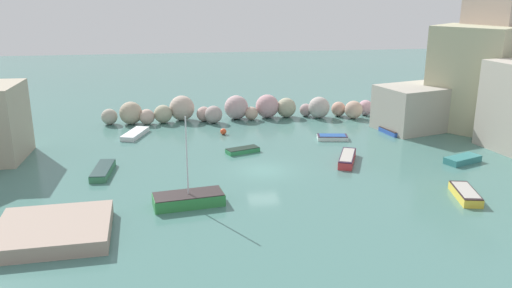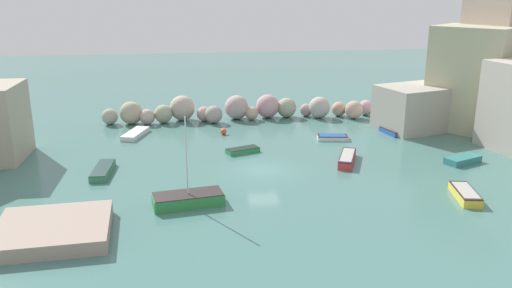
{
  "view_description": "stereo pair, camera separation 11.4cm",
  "coord_description": "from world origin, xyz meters",
  "px_view_note": "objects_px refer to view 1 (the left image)",
  "views": [
    {
      "loc": [
        -6.39,
        -39.5,
        14.29
      ],
      "look_at": [
        0.0,
        4.19,
        1.0
      ],
      "focal_mm": 36.78,
      "sensor_mm": 36.0,
      "label": 1
    },
    {
      "loc": [
        -6.28,
        -39.51,
        14.29
      ],
      "look_at": [
        0.0,
        4.19,
        1.0
      ],
      "focal_mm": 36.78,
      "sensor_mm": 36.0,
      "label": 2
    }
  ],
  "objects_px": {
    "moored_boat_2": "(347,158)",
    "moored_boat_7": "(391,131)",
    "moored_boat_6": "(103,171)",
    "moored_boat_8": "(465,194)",
    "moored_boat_0": "(332,137)",
    "stone_dock": "(54,230)",
    "moored_boat_3": "(243,150)",
    "channel_buoy": "(223,131)",
    "moored_boat_1": "(189,199)",
    "moored_boat_5": "(463,160)",
    "moored_boat_4": "(135,134)"
  },
  "relations": [
    {
      "from": "moored_boat_2",
      "to": "moored_boat_7",
      "type": "bearing_deg",
      "value": 161.07
    },
    {
      "from": "moored_boat_6",
      "to": "moored_boat_8",
      "type": "height_order",
      "value": "moored_boat_8"
    },
    {
      "from": "moored_boat_0",
      "to": "moored_boat_6",
      "type": "bearing_deg",
      "value": -152.32
    },
    {
      "from": "stone_dock",
      "to": "moored_boat_3",
      "type": "relative_size",
      "value": 2.05
    },
    {
      "from": "channel_buoy",
      "to": "moored_boat_8",
      "type": "bearing_deg",
      "value": -50.89
    },
    {
      "from": "moored_boat_1",
      "to": "moored_boat_3",
      "type": "xyz_separation_m",
      "value": [
        5.07,
        11.22,
        -0.23
      ]
    },
    {
      "from": "moored_boat_0",
      "to": "moored_boat_1",
      "type": "relative_size",
      "value": 0.5
    },
    {
      "from": "moored_boat_3",
      "to": "channel_buoy",
      "type": "bearing_deg",
      "value": 80.82
    },
    {
      "from": "channel_buoy",
      "to": "moored_boat_2",
      "type": "bearing_deg",
      "value": -46.64
    },
    {
      "from": "channel_buoy",
      "to": "moored_boat_1",
      "type": "distance_m",
      "value": 17.84
    },
    {
      "from": "moored_boat_5",
      "to": "moored_boat_6",
      "type": "relative_size",
      "value": 0.79
    },
    {
      "from": "moored_boat_3",
      "to": "moored_boat_4",
      "type": "bearing_deg",
      "value": 125.03
    },
    {
      "from": "moored_boat_0",
      "to": "moored_boat_1",
      "type": "bearing_deg",
      "value": -125.74
    },
    {
      "from": "moored_boat_5",
      "to": "moored_boat_7",
      "type": "relative_size",
      "value": 1.16
    },
    {
      "from": "moored_boat_0",
      "to": "moored_boat_6",
      "type": "height_order",
      "value": "moored_boat_6"
    },
    {
      "from": "moored_boat_1",
      "to": "moored_boat_5",
      "type": "bearing_deg",
      "value": -174.89
    },
    {
      "from": "channel_buoy",
      "to": "moored_boat_1",
      "type": "bearing_deg",
      "value": -102.5
    },
    {
      "from": "moored_boat_2",
      "to": "moored_boat_5",
      "type": "height_order",
      "value": "moored_boat_2"
    },
    {
      "from": "moored_boat_6",
      "to": "moored_boat_1",
      "type": "bearing_deg",
      "value": -133.76
    },
    {
      "from": "stone_dock",
      "to": "moored_boat_8",
      "type": "xyz_separation_m",
      "value": [
        27.32,
        2.06,
        -0.11
      ]
    },
    {
      "from": "moored_boat_2",
      "to": "moored_boat_1",
      "type": "bearing_deg",
      "value": -39.05
    },
    {
      "from": "moored_boat_1",
      "to": "moored_boat_2",
      "type": "bearing_deg",
      "value": -160.64
    },
    {
      "from": "moored_boat_2",
      "to": "moored_boat_7",
      "type": "height_order",
      "value": "moored_boat_2"
    },
    {
      "from": "moored_boat_5",
      "to": "moored_boat_6",
      "type": "distance_m",
      "value": 29.79
    },
    {
      "from": "stone_dock",
      "to": "moored_boat_7",
      "type": "height_order",
      "value": "stone_dock"
    },
    {
      "from": "channel_buoy",
      "to": "moored_boat_3",
      "type": "height_order",
      "value": "channel_buoy"
    },
    {
      "from": "stone_dock",
      "to": "moored_boat_4",
      "type": "relative_size",
      "value": 1.46
    },
    {
      "from": "stone_dock",
      "to": "moored_boat_5",
      "type": "bearing_deg",
      "value": 16.69
    },
    {
      "from": "stone_dock",
      "to": "moored_boat_8",
      "type": "relative_size",
      "value": 1.68
    },
    {
      "from": "channel_buoy",
      "to": "moored_boat_6",
      "type": "xyz_separation_m",
      "value": [
        -10.47,
        -10.16,
        -0.04
      ]
    },
    {
      "from": "stone_dock",
      "to": "moored_boat_3",
      "type": "bearing_deg",
      "value": 48.63
    },
    {
      "from": "moored_boat_0",
      "to": "channel_buoy",
      "type": "bearing_deg",
      "value": 171.69
    },
    {
      "from": "moored_boat_3",
      "to": "moored_boat_5",
      "type": "xyz_separation_m",
      "value": [
        18.06,
        -5.53,
        0.07
      ]
    },
    {
      "from": "channel_buoy",
      "to": "moored_boat_7",
      "type": "distance_m",
      "value": 17.02
    },
    {
      "from": "stone_dock",
      "to": "moored_boat_5",
      "type": "height_order",
      "value": "stone_dock"
    },
    {
      "from": "moored_boat_2",
      "to": "moored_boat_7",
      "type": "relative_size",
      "value": 1.49
    },
    {
      "from": "stone_dock",
      "to": "moored_boat_1",
      "type": "relative_size",
      "value": 1.05
    },
    {
      "from": "channel_buoy",
      "to": "moored_boat_5",
      "type": "distance_m",
      "value": 22.56
    },
    {
      "from": "moored_boat_0",
      "to": "moored_boat_5",
      "type": "distance_m",
      "value": 12.23
    },
    {
      "from": "moored_boat_1",
      "to": "moored_boat_7",
      "type": "distance_m",
      "value": 25.79
    },
    {
      "from": "moored_boat_0",
      "to": "moored_boat_5",
      "type": "xyz_separation_m",
      "value": [
        8.91,
        -8.38,
        0.04
      ]
    },
    {
      "from": "channel_buoy",
      "to": "moored_boat_4",
      "type": "bearing_deg",
      "value": 175.35
    },
    {
      "from": "stone_dock",
      "to": "moored_boat_1",
      "type": "distance_m",
      "value": 8.81
    },
    {
      "from": "moored_boat_7",
      "to": "moored_boat_8",
      "type": "height_order",
      "value": "moored_boat_8"
    },
    {
      "from": "moored_boat_0",
      "to": "moored_boat_3",
      "type": "relative_size",
      "value": 0.98
    },
    {
      "from": "moored_boat_0",
      "to": "moored_boat_8",
      "type": "height_order",
      "value": "moored_boat_8"
    },
    {
      "from": "moored_boat_1",
      "to": "moored_boat_0",
      "type": "bearing_deg",
      "value": -144.01
    },
    {
      "from": "stone_dock",
      "to": "moored_boat_7",
      "type": "bearing_deg",
      "value": 33.38
    },
    {
      "from": "moored_boat_5",
      "to": "moored_boat_6",
      "type": "bearing_deg",
      "value": -24.86
    },
    {
      "from": "moored_boat_4",
      "to": "moored_boat_7",
      "type": "bearing_deg",
      "value": 101.87
    }
  ]
}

